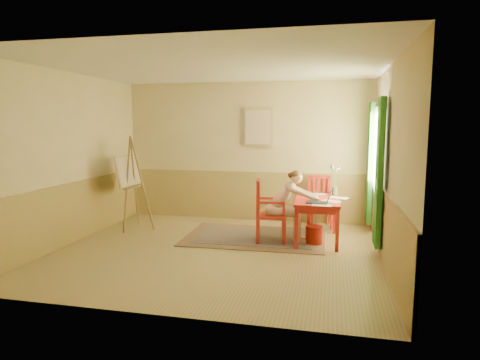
% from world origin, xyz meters
% --- Properties ---
extents(room, '(5.04, 4.54, 2.84)m').
position_xyz_m(room, '(0.00, 0.00, 1.40)').
color(room, tan).
rests_on(room, ground).
extents(wainscot, '(5.00, 4.50, 1.00)m').
position_xyz_m(wainscot, '(0.00, 0.80, 0.50)').
color(wainscot, tan).
rests_on(wainscot, room).
extents(window, '(0.12, 2.01, 2.20)m').
position_xyz_m(window, '(2.42, 1.10, 1.35)').
color(window, white).
rests_on(window, room).
extents(wall_portrait, '(0.60, 0.05, 0.76)m').
position_xyz_m(wall_portrait, '(0.25, 2.20, 1.90)').
color(wall_portrait, tan).
rests_on(wall_portrait, room).
extents(rug, '(2.43, 1.65, 0.02)m').
position_xyz_m(rug, '(0.44, 0.90, 0.01)').
color(rug, '#8C7251').
rests_on(rug, room).
extents(table, '(0.76, 1.22, 0.72)m').
position_xyz_m(table, '(1.50, 0.90, 0.63)').
color(table, red).
rests_on(table, room).
extents(chair_left, '(0.55, 0.53, 1.05)m').
position_xyz_m(chair_left, '(0.70, 0.68, 0.53)').
color(chair_left, red).
rests_on(chair_left, room).
extents(chair_back, '(0.51, 0.52, 0.97)m').
position_xyz_m(chair_back, '(1.51, 1.95, 0.49)').
color(chair_back, red).
rests_on(chair_back, room).
extents(figure, '(0.92, 0.46, 1.21)m').
position_xyz_m(figure, '(1.00, 0.72, 0.67)').
color(figure, beige).
rests_on(figure, room).
extents(laptop, '(0.40, 0.25, 0.24)m').
position_xyz_m(laptop, '(1.56, 0.54, 0.77)').
color(laptop, '#1E2338').
rests_on(laptop, table).
extents(papers, '(0.72, 1.25, 0.00)m').
position_xyz_m(papers, '(1.66, 0.88, 0.72)').
color(papers, white).
rests_on(papers, table).
extents(vase, '(0.18, 0.27, 0.55)m').
position_xyz_m(vase, '(1.77, 1.37, 0.97)').
color(vase, '#3F724C').
rests_on(vase, table).
extents(wastebasket, '(0.36, 0.36, 0.30)m').
position_xyz_m(wastebasket, '(1.46, 0.71, 0.15)').
color(wastebasket, '#AC1F11').
rests_on(wastebasket, room).
extents(easel, '(0.59, 0.78, 1.75)m').
position_xyz_m(easel, '(-1.93, 0.96, 1.04)').
color(easel, olive).
rests_on(easel, room).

